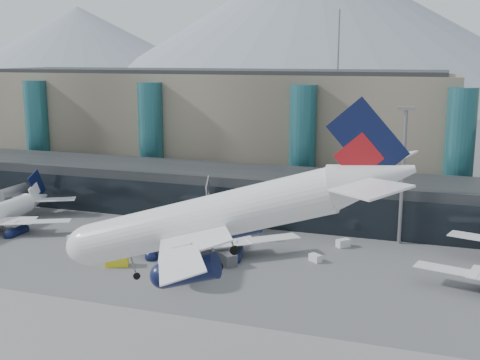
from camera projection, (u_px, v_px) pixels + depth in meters
name	position (u px, v px, depth m)	size (l,w,h in m)	color
ground	(132.00, 326.00, 78.28)	(900.00, 900.00, 0.00)	#515154
concourse	(262.00, 195.00, 130.70)	(170.00, 27.00, 10.00)	black
terminal_main	(210.00, 126.00, 166.44)	(130.00, 30.00, 31.00)	gray
teal_towers	(224.00, 141.00, 148.73)	(116.40, 19.40, 46.00)	#256069
mountain_ridge	(421.00, 39.00, 415.56)	(910.00, 400.00, 110.00)	gray
lightmast_mid	(403.00, 168.00, 110.18)	(3.00, 1.20, 25.60)	slate
hero_jet	(237.00, 204.00, 55.21)	(35.70, 36.67, 11.81)	white
jet_parked_left	(0.00, 207.00, 122.86)	(34.62, 33.35, 11.14)	white
jet_parked_mid	(198.00, 225.00, 108.36)	(37.51, 38.70, 12.43)	white
veh_a	(77.00, 240.00, 111.85)	(3.19, 1.79, 1.79)	silver
veh_b	(89.00, 228.00, 120.57)	(2.25, 1.39, 1.30)	gold
veh_c	(227.00, 259.00, 101.13)	(3.77, 1.99, 2.09)	#45464A
veh_d	(343.00, 243.00, 110.78)	(2.53, 1.35, 1.44)	silver
veh_g	(315.00, 258.00, 102.95)	(2.14, 1.25, 1.25)	silver
veh_h	(117.00, 260.00, 100.75)	(3.75, 1.98, 2.07)	gold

